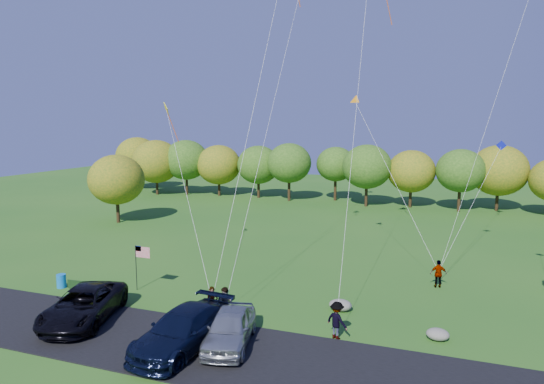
{
  "coord_description": "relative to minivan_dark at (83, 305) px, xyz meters",
  "views": [
    {
      "loc": [
        9.43,
        -22.17,
        10.08
      ],
      "look_at": [
        -0.88,
        6.0,
        5.8
      ],
      "focal_mm": 32.0,
      "sensor_mm": 36.0,
      "label": 1
    }
  ],
  "objects": [
    {
      "name": "minivan_dark",
      "position": [
        0.0,
        0.0,
        0.0
      ],
      "size": [
        4.4,
        6.58,
        1.68
      ],
      "primitive_type": "imported",
      "rotation": [
        0.0,
        0.0,
        0.29
      ],
      "color": "black",
      "rests_on": "asphalt_lane"
    },
    {
      "name": "boulder_near",
      "position": [
        12.0,
        5.96,
        -0.59
      ],
      "size": [
        1.24,
        0.97,
        0.62
      ],
      "primitive_type": "ellipsoid",
      "color": "gray",
      "rests_on": "ground"
    },
    {
      "name": "park_bench",
      "position": [
        -2.82,
        2.96,
        -0.4
      ],
      "size": [
        1.68,
        0.44,
        0.93
      ],
      "rotation": [
        0.0,
        0.0,
        0.04
      ],
      "color": "#153413",
      "rests_on": "ground"
    },
    {
      "name": "treeline",
      "position": [
        5.72,
        39.23,
        3.82
      ],
      "size": [
        74.91,
        27.78,
        8.38
      ],
      "color": "#3C2916",
      "rests_on": "ground"
    },
    {
      "name": "asphalt_lane",
      "position": [
        7.7,
        -0.68,
        -0.87
      ],
      "size": [
        44.0,
        6.0,
        0.06
      ],
      "primitive_type": "cube",
      "color": "black",
      "rests_on": "ground"
    },
    {
      "name": "flyer_d",
      "position": [
        16.88,
        11.73,
        -0.03
      ],
      "size": [
        1.07,
        0.6,
        1.73
      ],
      "primitive_type": "imported",
      "rotation": [
        0.0,
        0.0,
        3.32
      ],
      "color": "#4C4C59",
      "rests_on": "ground"
    },
    {
      "name": "flyer_c",
      "position": [
        12.56,
        2.52,
        0.0
      ],
      "size": [
        1.34,
        1.14,
        1.8
      ],
      "primitive_type": "imported",
      "rotation": [
        0.0,
        0.0,
        2.65
      ],
      "color": "#4C4C59",
      "rests_on": "ground"
    },
    {
      "name": "boulder_far",
      "position": [
        17.04,
        4.0,
        -0.62
      ],
      "size": [
        1.06,
        0.88,
        0.55
      ],
      "primitive_type": "ellipsoid",
      "color": "gray",
      "rests_on": "ground"
    },
    {
      "name": "minivan_navy",
      "position": [
        6.34,
        -0.96,
        0.03
      ],
      "size": [
        2.94,
        6.15,
        1.73
      ],
      "primitive_type": "imported",
      "rotation": [
        0.0,
        0.0,
        -0.09
      ],
      "color": "black",
      "rests_on": "asphalt_lane"
    },
    {
      "name": "minivan_silver",
      "position": [
        8.16,
        0.1,
        -0.03
      ],
      "size": [
        2.91,
        5.05,
        1.62
      ],
      "primitive_type": "imported",
      "rotation": [
        0.0,
        0.0,
        0.22
      ],
      "color": "#989CA2",
      "rests_on": "asphalt_lane"
    },
    {
      "name": "flag_assembly",
      "position": [
        -0.04,
        4.97,
        1.22
      ],
      "size": [
        1.03,
        0.67,
        2.79
      ],
      "color": "black",
      "rests_on": "ground"
    },
    {
      "name": "flyer_b",
      "position": [
        6.79,
        2.52,
        0.0
      ],
      "size": [
        0.92,
        0.74,
        1.8
      ],
      "primitive_type": "imported",
      "rotation": [
        0.0,
        0.0,
        0.07
      ],
      "color": "#4C4C59",
      "rests_on": "ground"
    },
    {
      "name": "trash_barrel",
      "position": [
        -4.97,
        3.71,
        -0.48
      ],
      "size": [
        0.56,
        0.56,
        0.84
      ],
      "primitive_type": "cylinder",
      "color": "blue",
      "rests_on": "ground"
    },
    {
      "name": "flyer_a",
      "position": [
        6.02,
        2.52,
        -0.03
      ],
      "size": [
        0.71,
        0.55,
        1.74
      ],
      "primitive_type": "imported",
      "rotation": [
        0.0,
        0.0,
        0.23
      ],
      "color": "#4C4C59",
      "rests_on": "ground"
    },
    {
      "name": "ground",
      "position": [
        7.7,
        3.32,
        -0.9
      ],
      "size": [
        140.0,
        140.0,
        0.0
      ],
      "primitive_type": "plane",
      "color": "#265F1B",
      "rests_on": "ground"
    }
  ]
}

